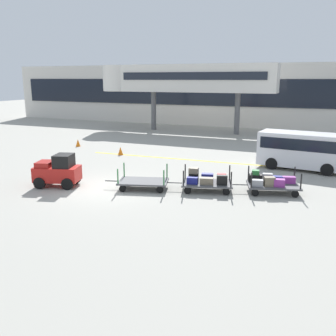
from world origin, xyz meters
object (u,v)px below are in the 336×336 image
Objects in this scene: baggage_cart_lead at (143,182)px; shuttle_van at (303,148)px; baggage_tug at (58,171)px; safety_cone_near at (78,143)px; baggage_cart_middle at (206,181)px; baggage_cart_tail at (271,182)px; safety_cone_far at (120,151)px.

shuttle_van is at bearing 46.76° from baggage_cart_lead.
baggage_tug is 4.23× the size of safety_cone_near.
baggage_cart_middle is (6.82, 2.06, -0.27)m from baggage_tug.
baggage_tug is 0.47× the size of shuttle_van.
shuttle_van is (1.01, 5.34, 0.75)m from baggage_cart_tail.
baggage_tug is 11.05m from safety_cone_near.
baggage_cart_tail is 5.60× the size of safety_cone_far.
baggage_cart_middle is 5.60× the size of safety_cone_near.
baggage_cart_lead is at bearing -162.92° from baggage_cart_tail.
baggage_cart_lead is 5.60× the size of safety_cone_near.
baggage_tug is 4.18m from baggage_cart_lead.
baggage_cart_lead is (3.98, 1.19, -0.41)m from baggage_tug.
safety_cone_near and safety_cone_far have the same top height.
baggage_tug is 0.76× the size of baggage_cart_middle.
safety_cone_near is at bearing 161.08° from safety_cone_far.
baggage_cart_middle is at bearing 16.83° from baggage_tug.
baggage_tug is 7.13m from baggage_cart_middle.
baggage_cart_middle is 7.33m from shuttle_van.
shuttle_van reaches higher than baggage_cart_tail.
baggage_tug is 4.23× the size of safety_cone_far.
baggage_tug is at bearing -163.31° from baggage_cart_lead.
baggage_cart_middle is (2.84, 0.87, 0.14)m from baggage_cart_lead.
baggage_cart_tail is 5.60× the size of safety_cone_near.
baggage_cart_lead is 2.97m from baggage_cart_middle.
safety_cone_near is at bearing 149.58° from baggage_cart_middle.
shuttle_van is at bearing 58.42° from baggage_cart_middle.
safety_cone_far is (-11.70, -0.44, -0.96)m from shuttle_van.
baggage_tug is 10.07m from baggage_cart_tail.
safety_cone_near is (-16.37, 1.16, -0.96)m from shuttle_van.
baggage_tug reaches higher than baggage_cart_lead.
shuttle_van is (6.66, 7.08, 0.89)m from baggage_cart_lead.
safety_cone_near is at bearing 121.27° from baggage_tug.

